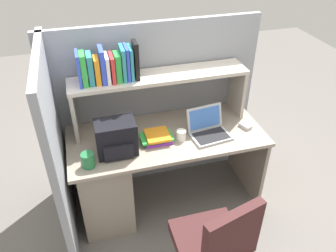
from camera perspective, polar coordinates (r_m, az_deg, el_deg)
ground_plane at (r=3.27m, az=-0.24°, el=-11.91°), size 8.00×8.00×0.00m
desk at (r=2.93m, az=-7.68°, el=-7.83°), size 1.60×0.70×0.73m
cubicle_partition_rear at (r=3.07m, az=-2.17°, el=3.22°), size 1.84×0.05×1.55m
cubicle_partition_left at (r=2.67m, az=-17.93°, el=-4.12°), size 0.05×1.06×1.55m
overhead_hutch at (r=2.76m, az=-1.41°, el=6.81°), size 1.44×0.28×0.45m
reference_books_on_shelf at (r=2.61m, az=-9.97°, el=9.87°), size 0.45×0.18×0.29m
laptop at (r=2.78m, az=6.78°, el=-0.55°), size 0.34×0.29×0.22m
backpack at (r=2.56m, az=-8.68°, el=-2.03°), size 0.30×0.22×0.27m
computer_mouse at (r=2.94m, az=12.83°, el=0.03°), size 0.09×0.12×0.03m
paper_cup at (r=2.71m, az=2.23°, el=-1.56°), size 0.08×0.08×0.09m
snack_canister at (r=2.51m, az=-13.25°, el=-5.60°), size 0.10×0.10×0.11m
desk_book_stack at (r=2.71m, az=-1.86°, el=-1.88°), size 0.25×0.20×0.06m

